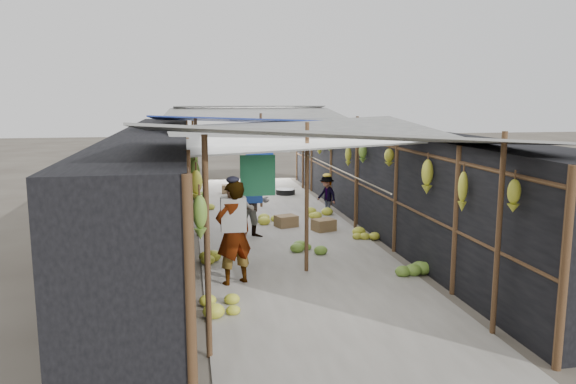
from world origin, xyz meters
TOP-DOWN VIEW (x-y plane):
  - ground at (0.00, 0.00)m, footprint 80.00×80.00m
  - aisle_slab at (0.00, 6.50)m, footprint 3.60×16.00m
  - stall_left at (-2.70, 6.50)m, footprint 1.40×15.00m
  - stall_right at (2.70, 6.50)m, footprint 1.40×15.00m
  - crate_near at (1.02, 5.89)m, footprint 0.57×0.51m
  - crate_mid at (0.25, 6.44)m, footprint 0.57×0.51m
  - crate_back at (-0.72, 11.47)m, footprint 0.45×0.38m
  - black_basin at (1.01, 10.90)m, footprint 0.61×0.61m
  - vendor_elderly at (-1.29, 2.56)m, footprint 0.74×0.62m
  - shopper_blue at (-0.64, 5.55)m, footprint 0.84×0.71m
  - vendor_seated at (1.57, 7.82)m, footprint 0.63×0.75m
  - market_canopy at (0.02, 6.85)m, footprint 5.62×15.20m
  - hanging_bananas at (-0.04, 6.43)m, footprint 3.95×14.13m
  - floor_bananas at (-0.47, 5.70)m, footprint 4.03×9.95m

SIDE VIEW (x-z plane):
  - ground at x=0.00m, z-range 0.00..0.00m
  - aisle_slab at x=0.00m, z-range 0.00..0.02m
  - black_basin at x=1.01m, z-range 0.00..0.18m
  - crate_back at x=-0.72m, z-range 0.00..0.28m
  - crate_near at x=1.02m, z-range 0.00..0.28m
  - crate_mid at x=0.25m, z-range 0.00..0.28m
  - floor_bananas at x=-0.47m, z-range -0.02..0.34m
  - vendor_seated at x=1.57m, z-range 0.00..1.01m
  - shopper_blue at x=-0.64m, z-range 0.00..1.52m
  - vendor_elderly at x=-1.29m, z-range 0.00..1.71m
  - stall_left at x=-2.70m, z-range 0.00..2.30m
  - stall_right at x=2.70m, z-range 0.00..2.30m
  - hanging_bananas at x=-0.04m, z-range 1.33..2.07m
  - market_canopy at x=0.02m, z-range 1.02..3.79m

